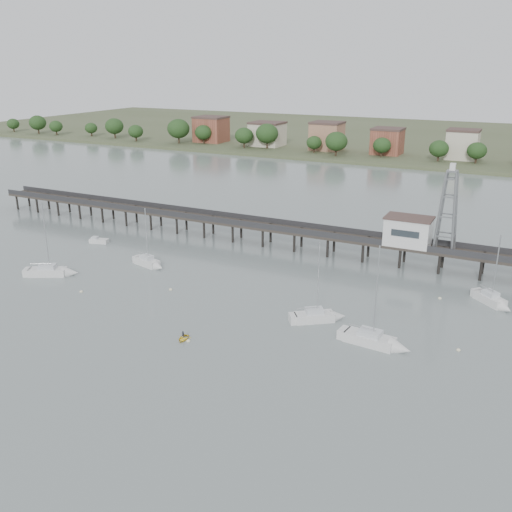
{
  "coord_description": "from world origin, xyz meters",
  "views": [
    {
      "loc": [
        44.68,
        -41.26,
        35.95
      ],
      "look_at": [
        3.06,
        42.0,
        4.0
      ],
      "focal_mm": 40.0,
      "sensor_mm": 36.0,
      "label": 1
    }
  ],
  "objects_px": {
    "pier": "(282,229)",
    "sailboat_b": "(151,263)",
    "lattice_tower": "(448,211)",
    "yellow_dinghy": "(183,339)",
    "sailboat_a": "(56,272)",
    "white_tender": "(98,241)",
    "sailboat_d": "(380,342)",
    "sailboat_e": "(494,302)",
    "sailboat_c": "(322,317)"
  },
  "relations": [
    {
      "from": "lattice_tower",
      "to": "sailboat_e",
      "type": "relative_size",
      "value": 1.31
    },
    {
      "from": "sailboat_c",
      "to": "sailboat_d",
      "type": "bearing_deg",
      "value": -58.97
    },
    {
      "from": "pier",
      "to": "sailboat_e",
      "type": "relative_size",
      "value": 12.65
    },
    {
      "from": "lattice_tower",
      "to": "sailboat_e",
      "type": "distance_m",
      "value": 18.98
    },
    {
      "from": "sailboat_a",
      "to": "white_tender",
      "type": "xyz_separation_m",
      "value": [
        -6.16,
        18.1,
        -0.18
      ]
    },
    {
      "from": "pier",
      "to": "sailboat_a",
      "type": "xyz_separation_m",
      "value": [
        -29.1,
        -32.84,
        -3.16
      ]
    },
    {
      "from": "sailboat_e",
      "to": "yellow_dinghy",
      "type": "distance_m",
      "value": 48.19
    },
    {
      "from": "lattice_tower",
      "to": "sailboat_b",
      "type": "xyz_separation_m",
      "value": [
        -48.28,
        -21.73,
        -10.45
      ]
    },
    {
      "from": "sailboat_c",
      "to": "sailboat_e",
      "type": "relative_size",
      "value": 1.07
    },
    {
      "from": "sailboat_d",
      "to": "sailboat_b",
      "type": "bearing_deg",
      "value": 171.31
    },
    {
      "from": "sailboat_b",
      "to": "sailboat_c",
      "type": "distance_m",
      "value": 37.03
    },
    {
      "from": "sailboat_a",
      "to": "sailboat_c",
      "type": "bearing_deg",
      "value": -23.29
    },
    {
      "from": "sailboat_b",
      "to": "sailboat_c",
      "type": "height_order",
      "value": "sailboat_c"
    },
    {
      "from": "sailboat_b",
      "to": "white_tender",
      "type": "xyz_separation_m",
      "value": [
        -18.48,
        6.99,
        -0.19
      ]
    },
    {
      "from": "sailboat_a",
      "to": "sailboat_d",
      "type": "bearing_deg",
      "value": -28.01
    },
    {
      "from": "sailboat_d",
      "to": "sailboat_c",
      "type": "height_order",
      "value": "sailboat_d"
    },
    {
      "from": "pier",
      "to": "sailboat_e",
      "type": "xyz_separation_m",
      "value": [
        41.49,
        -12.3,
        -3.15
      ]
    },
    {
      "from": "sailboat_d",
      "to": "white_tender",
      "type": "xyz_separation_m",
      "value": [
        -64.45,
        18.68,
        -0.18
      ]
    },
    {
      "from": "sailboat_d",
      "to": "white_tender",
      "type": "height_order",
      "value": "sailboat_d"
    },
    {
      "from": "sailboat_b",
      "to": "white_tender",
      "type": "distance_m",
      "value": 19.76
    },
    {
      "from": "pier",
      "to": "sailboat_c",
      "type": "height_order",
      "value": "sailboat_c"
    },
    {
      "from": "sailboat_a",
      "to": "sailboat_e",
      "type": "relative_size",
      "value": 1.19
    },
    {
      "from": "pier",
      "to": "sailboat_e",
      "type": "height_order",
      "value": "sailboat_e"
    },
    {
      "from": "sailboat_d",
      "to": "yellow_dinghy",
      "type": "relative_size",
      "value": 6.34
    },
    {
      "from": "sailboat_a",
      "to": "yellow_dinghy",
      "type": "relative_size",
      "value": 6.06
    },
    {
      "from": "sailboat_d",
      "to": "sailboat_a",
      "type": "relative_size",
      "value": 1.05
    },
    {
      "from": "sailboat_d",
      "to": "sailboat_e",
      "type": "bearing_deg",
      "value": 65.4
    },
    {
      "from": "pier",
      "to": "sailboat_c",
      "type": "bearing_deg",
      "value": -56.43
    },
    {
      "from": "sailboat_c",
      "to": "sailboat_a",
      "type": "relative_size",
      "value": 0.9
    },
    {
      "from": "sailboat_a",
      "to": "white_tender",
      "type": "relative_size",
      "value": 3.44
    },
    {
      "from": "sailboat_e",
      "to": "white_tender",
      "type": "distance_m",
      "value": 76.79
    },
    {
      "from": "sailboat_b",
      "to": "sailboat_c",
      "type": "bearing_deg",
      "value": 2.58
    },
    {
      "from": "lattice_tower",
      "to": "yellow_dinghy",
      "type": "height_order",
      "value": "lattice_tower"
    },
    {
      "from": "yellow_dinghy",
      "to": "sailboat_c",
      "type": "bearing_deg",
      "value": 35.14
    },
    {
      "from": "pier",
      "to": "sailboat_b",
      "type": "distance_m",
      "value": 27.63
    },
    {
      "from": "sailboat_d",
      "to": "sailboat_e",
      "type": "height_order",
      "value": "sailboat_d"
    },
    {
      "from": "sailboat_c",
      "to": "white_tender",
      "type": "bearing_deg",
      "value": 128.99
    },
    {
      "from": "lattice_tower",
      "to": "sailboat_b",
      "type": "relative_size",
      "value": 1.34
    },
    {
      "from": "pier",
      "to": "sailboat_c",
      "type": "distance_m",
      "value": 35.33
    },
    {
      "from": "sailboat_d",
      "to": "sailboat_c",
      "type": "distance_m",
      "value": 10.56
    },
    {
      "from": "sailboat_b",
      "to": "sailboat_a",
      "type": "distance_m",
      "value": 16.59
    },
    {
      "from": "white_tender",
      "to": "yellow_dinghy",
      "type": "relative_size",
      "value": 1.76
    },
    {
      "from": "pier",
      "to": "sailboat_a",
      "type": "relative_size",
      "value": 10.64
    },
    {
      "from": "lattice_tower",
      "to": "yellow_dinghy",
      "type": "distance_m",
      "value": 52.19
    },
    {
      "from": "sailboat_d",
      "to": "sailboat_e",
      "type": "relative_size",
      "value": 1.24
    },
    {
      "from": "lattice_tower",
      "to": "sailboat_c",
      "type": "xyz_separation_m",
      "value": [
        -12.04,
        -29.32,
        -10.46
      ]
    },
    {
      "from": "lattice_tower",
      "to": "sailboat_c",
      "type": "height_order",
      "value": "lattice_tower"
    },
    {
      "from": "lattice_tower",
      "to": "sailboat_b",
      "type": "height_order",
      "value": "lattice_tower"
    },
    {
      "from": "lattice_tower",
      "to": "sailboat_d",
      "type": "relative_size",
      "value": 1.05
    },
    {
      "from": "sailboat_b",
      "to": "lattice_tower",
      "type": "bearing_deg",
      "value": 38.65
    }
  ]
}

